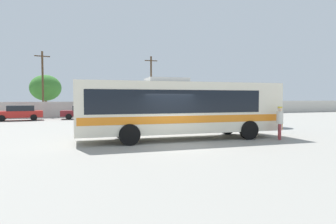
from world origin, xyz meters
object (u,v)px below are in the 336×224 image
at_px(parked_car_second_maroon, 83,112).
at_px(utility_pole_near, 43,83).
at_px(parked_car_rightmost_maroon, 186,110).
at_px(utility_pole_far, 151,84).
at_px(parked_car_third_maroon, 137,111).
at_px(vendor_umbrella_secondary_blue, 268,105).
at_px(coach_bus_cream_orange, 179,107).
at_px(roadside_tree_midleft, 46,88).
at_px(parked_car_leftmost_red, 19,113).
at_px(attendant_by_bus_door, 280,121).

bearing_deg(parked_car_second_maroon, utility_pole_near, 126.70).
xyz_separation_m(parked_car_rightmost_maroon, utility_pole_far, (-2.88, 5.52, 3.46)).
bearing_deg(parked_car_third_maroon, vendor_umbrella_secondary_blue, -63.02).
bearing_deg(coach_bus_cream_orange, utility_pole_far, 76.91).
xyz_separation_m(parked_car_second_maroon, roadside_tree_midleft, (-4.28, 9.76, 2.90)).
xyz_separation_m(coach_bus_cream_orange, utility_pole_near, (-8.33, 24.08, 2.39)).
distance_m(utility_pole_far, roadside_tree_midleft, 14.37).
distance_m(vendor_umbrella_secondary_blue, utility_pole_far, 20.64).
relative_size(parked_car_rightmost_maroon, utility_pole_near, 0.58).
distance_m(coach_bus_cream_orange, roadside_tree_midleft, 29.20).
distance_m(parked_car_rightmost_maroon, utility_pole_near, 18.03).
bearing_deg(parked_car_leftmost_red, utility_pole_near, 72.27).
xyz_separation_m(utility_pole_far, roadside_tree_midleft, (-13.81, 3.95, -0.55)).
height_order(parked_car_third_maroon, utility_pole_near, utility_pole_near).
bearing_deg(parked_car_rightmost_maroon, coach_bus_cream_orange, -114.61).
distance_m(attendant_by_bus_door, utility_pole_near, 29.52).
xyz_separation_m(attendant_by_bus_door, utility_pole_near, (-13.48, 26.08, 3.16)).
distance_m(vendor_umbrella_secondary_blue, parked_car_leftmost_red, 24.00).
distance_m(parked_car_third_maroon, roadside_tree_midleft, 14.74).
bearing_deg(roadside_tree_midleft, parked_car_second_maroon, -66.33).
relative_size(parked_car_second_maroon, utility_pole_near, 0.58).
relative_size(coach_bus_cream_orange, utility_pole_near, 1.43).
bearing_deg(roadside_tree_midleft, utility_pole_near, -91.56).
bearing_deg(vendor_umbrella_secondary_blue, utility_pole_near, 130.60).
height_order(utility_pole_near, roadside_tree_midleft, utility_pole_near).
height_order(parked_car_rightmost_maroon, roadside_tree_midleft, roadside_tree_midleft).
distance_m(utility_pole_near, roadside_tree_midleft, 3.91).
bearing_deg(parked_car_leftmost_red, coach_bus_cream_orange, -60.36).
bearing_deg(roadside_tree_midleft, parked_car_rightmost_maroon, -29.57).
xyz_separation_m(vendor_umbrella_secondary_blue, parked_car_rightmost_maroon, (-0.58, 14.68, -0.95)).
bearing_deg(parked_car_third_maroon, roadside_tree_midleft, 134.85).
bearing_deg(utility_pole_near, utility_pole_far, -0.30).
xyz_separation_m(parked_car_second_maroon, parked_car_rightmost_maroon, (12.41, 0.29, -0.01)).
distance_m(attendant_by_bus_door, parked_car_second_maroon, 22.15).
relative_size(parked_car_rightmost_maroon, utility_pole_far, 0.58).
relative_size(utility_pole_far, roadside_tree_midleft, 1.49).
xyz_separation_m(coach_bus_cream_orange, parked_car_leftmost_red, (-10.26, 18.04, -1.00)).
xyz_separation_m(vendor_umbrella_secondary_blue, roadside_tree_midleft, (-17.27, 24.15, 1.96)).
relative_size(coach_bus_cream_orange, utility_pole_far, 1.42).
xyz_separation_m(parked_car_third_maroon, utility_pole_near, (-10.30, 6.37, 3.42)).
bearing_deg(utility_pole_far, parked_car_leftmost_red, -159.37).
distance_m(parked_car_third_maroon, utility_pole_far, 8.04).
bearing_deg(roadside_tree_midleft, parked_car_third_maroon, -45.15).
height_order(coach_bus_cream_orange, utility_pole_near, utility_pole_near).
distance_m(coach_bus_cream_orange, parked_car_rightmost_maroon, 20.36).
xyz_separation_m(attendant_by_bus_door, parked_car_leftmost_red, (-15.41, 20.04, -0.23)).
xyz_separation_m(coach_bus_cream_orange, parked_car_second_maroon, (-3.95, 18.20, -1.03)).
height_order(attendant_by_bus_door, parked_car_third_maroon, attendant_by_bus_door).
bearing_deg(roadside_tree_midleft, vendor_umbrella_secondary_blue, -54.43).
bearing_deg(coach_bus_cream_orange, vendor_umbrella_secondary_blue, 22.83).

